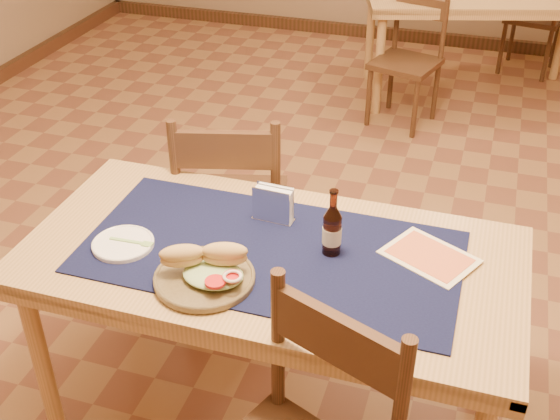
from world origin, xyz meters
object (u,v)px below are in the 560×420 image
(main_table, at_px, (271,273))
(napkin_holder, at_px, (273,205))
(beer_bottle, at_px, (332,230))
(chair_main_far, at_px, (232,206))
(sandwich_plate, at_px, (206,272))
(back_table, at_px, (483,4))

(main_table, relative_size, napkin_holder, 10.95)
(beer_bottle, distance_m, napkin_holder, 0.27)
(main_table, distance_m, beer_bottle, 0.26)
(chair_main_far, height_order, sandwich_plate, chair_main_far)
(main_table, relative_size, beer_bottle, 6.96)
(chair_main_far, height_order, beer_bottle, beer_bottle)
(back_table, xyz_separation_m, napkin_holder, (-0.50, -3.08, 0.15))
(napkin_holder, bearing_deg, beer_bottle, -27.76)
(napkin_holder, bearing_deg, sandwich_plate, -103.28)
(chair_main_far, xyz_separation_m, sandwich_plate, (0.23, -0.78, 0.28))
(main_table, bearing_deg, chair_main_far, 122.05)
(chair_main_far, xyz_separation_m, napkin_holder, (0.32, -0.40, 0.31))
(main_table, bearing_deg, sandwich_plate, -124.34)
(beer_bottle, bearing_deg, sandwich_plate, -141.98)
(main_table, xyz_separation_m, chair_main_far, (-0.36, 0.58, -0.16))
(beer_bottle, height_order, napkin_holder, beer_bottle)
(back_table, height_order, chair_main_far, chair_main_far)
(sandwich_plate, height_order, napkin_holder, napkin_holder)
(main_table, distance_m, sandwich_plate, 0.27)
(chair_main_far, xyz_separation_m, beer_bottle, (0.55, -0.53, 0.34))
(sandwich_plate, bearing_deg, chair_main_far, 106.20)
(back_table, height_order, sandwich_plate, sandwich_plate)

